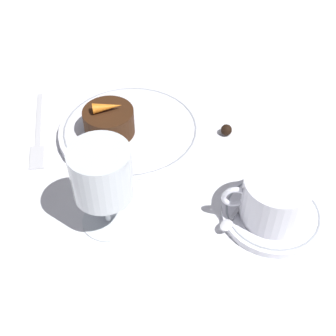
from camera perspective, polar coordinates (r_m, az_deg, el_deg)
The scene contains 10 objects.
ground_plane at distance 0.74m, azimuth -3.08°, elevation 2.47°, with size 3.00×3.00×0.00m, color white.
dinner_plate at distance 0.76m, azimuth -4.62°, elevation 4.58°, with size 0.23×0.23×0.01m.
saucer at distance 0.65m, azimuth 12.57°, elevation -5.46°, with size 0.14×0.14×0.01m.
coffee_cup at distance 0.62m, azimuth 12.90°, elevation -3.52°, with size 0.12×0.09×0.06m.
spoon at distance 0.64m, azimuth 8.62°, elevation -4.92°, with size 0.08×0.10×0.00m.
wine_glass at distance 0.58m, azimuth -8.05°, elevation -1.14°, with size 0.08×0.08×0.13m.
fork at distance 0.78m, azimuth -15.59°, elevation 3.67°, with size 0.04×0.19×0.01m.
dessert_cake at distance 0.74m, azimuth -7.21°, elevation 5.62°, with size 0.08×0.08×0.04m.
carrot_garnish at distance 0.72m, azimuth -7.42°, elevation 7.40°, with size 0.05×0.02×0.02m.
chocolate_truffle at distance 0.76m, azimuth 7.12°, elevation 4.63°, with size 0.02×0.02×0.02m.
Camera 1 is at (-0.04, 0.54, 0.51)m, focal length 50.00 mm.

